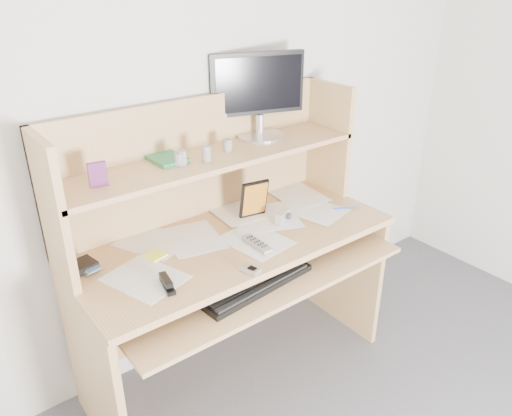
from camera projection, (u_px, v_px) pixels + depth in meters
back_wall at (190, 108)px, 2.16m from camera, size 3.60×0.04×2.50m
desk at (225, 241)px, 2.23m from camera, size 1.40×0.70×1.30m
paper_clutter at (235, 236)px, 2.15m from camera, size 1.32×0.54×0.01m
keyboard at (253, 281)px, 2.00m from camera, size 0.52×0.22×0.03m
tv_remote at (257, 244)px, 2.07m from camera, size 0.05×0.16×0.02m
flip_phone at (251, 269)px, 1.90m from camera, size 0.06×0.09×0.02m
stapler at (167, 282)px, 1.80m from camera, size 0.06×0.12×0.04m
wallet at (81, 266)px, 1.90m from camera, size 0.12×0.10×0.03m
sticky_note_pad at (155, 256)px, 2.00m from camera, size 0.09×0.09×0.01m
digital_camera at (282, 216)px, 2.26m from camera, size 0.09×0.06×0.05m
game_case at (254, 199)px, 2.27m from camera, size 0.13×0.04×0.18m
blue_pen at (346, 208)px, 2.39m from camera, size 0.11×0.07×0.01m
card_box at (98, 174)px, 1.80m from camera, size 0.07×0.03×0.09m
shelf_book at (166, 158)px, 2.05m from camera, size 0.13×0.18×0.02m
chip_stack_a at (179, 160)px, 1.99m from camera, size 0.05×0.05×0.05m
chip_stack_b at (182, 158)px, 1.99m from camera, size 0.04×0.04×0.06m
chip_stack_c at (227, 145)px, 2.15m from camera, size 0.05×0.05×0.05m
chip_stack_d at (206, 154)px, 2.03m from camera, size 0.05×0.05×0.07m
monitor at (258, 93)px, 2.26m from camera, size 0.43×0.22×0.38m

